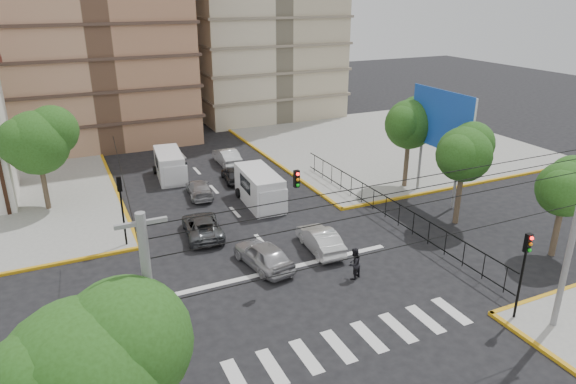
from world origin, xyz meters
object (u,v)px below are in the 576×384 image
car_silver_front_left (263,255)px  car_white_front_right (320,240)px  traffic_light_se (524,262)px  pedestrian_crosswalk (354,264)px  van_left_lane (170,166)px  traffic_light_nw (121,200)px  van_right_lane (261,189)px

car_silver_front_left → car_white_front_right: (3.86, 0.41, -0.05)m
traffic_light_se → pedestrian_crosswalk: size_ratio=2.44×
van_left_lane → car_white_front_right: bearing=-66.6°
traffic_light_nw → van_right_lane: 10.54m
traffic_light_nw → pedestrian_crosswalk: (10.67, -9.10, -2.21)m
car_white_front_right → pedestrian_crosswalk: pedestrian_crosswalk is taller
traffic_light_se → van_right_lane: bearing=107.0°
traffic_light_nw → car_silver_front_left: 9.19m
traffic_light_nw → car_silver_front_left: size_ratio=0.98×
traffic_light_nw → van_right_lane: traffic_light_nw is taller
car_silver_front_left → van_right_lane: bearing=-120.8°
van_left_lane → car_white_front_right: size_ratio=1.21×
van_left_lane → van_right_lane: bearing=-54.9°
traffic_light_se → car_silver_front_left: bearing=132.4°
car_silver_front_left → traffic_light_se: bearing=122.9°
traffic_light_nw → car_silver_front_left: bearing=-41.2°
van_right_lane → car_silver_front_left: size_ratio=1.25×
traffic_light_nw → car_white_front_right: traffic_light_nw is taller
traffic_light_nw → van_left_lane: (5.28, 11.07, -2.00)m
van_right_lane → van_left_lane: 9.63m
pedestrian_crosswalk → van_left_lane: bearing=-98.6°
traffic_light_nw → pedestrian_crosswalk: traffic_light_nw is taller
car_silver_front_left → pedestrian_crosswalk: bearing=131.2°
car_white_front_right → traffic_light_se: bearing=120.6°
van_left_lane → pedestrian_crosswalk: size_ratio=2.91×
van_right_lane → car_silver_front_left: 9.17m
car_silver_front_left → car_white_front_right: 3.89m
van_right_lane → car_white_front_right: 8.16m
traffic_light_nw → van_left_lane: 12.43m
traffic_light_se → van_right_lane: (-5.59, 18.28, -1.90)m
traffic_light_se → pedestrian_crosswalk: traffic_light_se is taller
traffic_light_se → car_silver_front_left: traffic_light_se is taller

